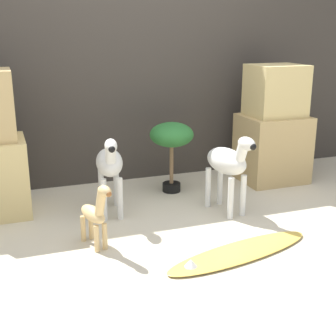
% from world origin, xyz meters
% --- Properties ---
extents(ground_plane, '(14.00, 14.00, 0.00)m').
position_xyz_m(ground_plane, '(0.00, 0.00, 0.00)').
color(ground_plane, beige).
extents(wall_back, '(6.40, 0.08, 2.20)m').
position_xyz_m(wall_back, '(0.00, 1.52, 1.10)').
color(wall_back, '#38332D').
rests_on(wall_back, ground_plane).
extents(rock_pillar_right, '(0.60, 0.51, 1.12)m').
position_xyz_m(rock_pillar_right, '(1.30, 0.99, 0.51)').
color(rock_pillar_right, tan).
rests_on(rock_pillar_right, ground_plane).
extents(zebra_right, '(0.29, 0.56, 0.67)m').
position_xyz_m(zebra_right, '(0.51, 0.38, 0.41)').
color(zebra_right, silver).
rests_on(zebra_right, ground_plane).
extents(zebra_left, '(0.27, 0.56, 0.67)m').
position_xyz_m(zebra_left, '(-0.39, 0.67, 0.41)').
color(zebra_left, silver).
rests_on(zebra_left, ground_plane).
extents(giraffe_figurine, '(0.19, 0.40, 0.49)m').
position_xyz_m(giraffe_figurine, '(-0.62, 0.11, 0.25)').
color(giraffe_figurine, tan).
rests_on(giraffe_figurine, ground_plane).
extents(potted_palm_front, '(0.39, 0.39, 0.64)m').
position_xyz_m(potted_palm_front, '(0.26, 1.01, 0.50)').
color(potted_palm_front, black).
rests_on(potted_palm_front, ground_plane).
extents(surfboard, '(1.19, 0.51, 0.07)m').
position_xyz_m(surfboard, '(0.25, -0.32, 0.02)').
color(surfboard, gold).
rests_on(surfboard, ground_plane).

